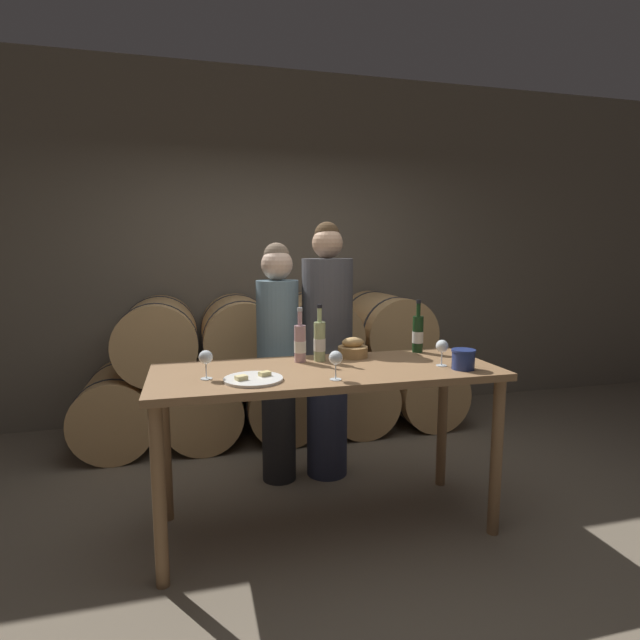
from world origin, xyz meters
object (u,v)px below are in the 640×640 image
person_left (278,358)px  wine_glass_far_left (206,358)px  wine_bottle_white (320,341)px  cheese_plate (253,379)px  wine_bottle_rose (300,343)px  person_right (327,349)px  tasting_table (327,389)px  blue_crock (463,358)px  wine_bottle_red (418,334)px  wine_glass_left (336,359)px  wine_glass_center (442,347)px  bread_basket (353,349)px

person_left → wine_glass_far_left: 0.90m
person_left → wine_bottle_white: bearing=-70.2°
cheese_plate → person_left: bearing=72.1°
wine_bottle_white → wine_bottle_rose: bearing=178.1°
person_right → wine_bottle_white: size_ratio=5.27×
tasting_table → person_right: bearing=74.4°
blue_crock → wine_bottle_red: bearing=94.7°
wine_glass_far_left → wine_bottle_rose: bearing=26.0°
person_left → cheese_plate: person_left is taller
blue_crock → wine_glass_far_left: 1.38m
wine_bottle_white → cheese_plate: wine_bottle_white is taller
wine_bottle_rose → wine_glass_left: (0.09, -0.44, -0.00)m
wine_bottle_rose → blue_crock: 0.92m
wine_bottle_red → wine_bottle_rose: 0.79m
wine_bottle_rose → blue_crock: bearing=-25.9°
tasting_table → wine_bottle_rose: wine_bottle_rose is taller
blue_crock → wine_glass_left: (-0.74, -0.04, 0.05)m
blue_crock → wine_glass_center: (-0.08, 0.10, 0.05)m
tasting_table → wine_glass_left: bearing=-94.6°
wine_bottle_rose → wine_glass_left: size_ratio=2.14×
wine_bottle_white → wine_glass_left: 0.44m
wine_bottle_rose → bread_basket: (0.34, 0.05, -0.06)m
person_left → person_right: bearing=-0.0°
person_left → wine_glass_left: size_ratio=10.93×
wine_bottle_red → wine_bottle_rose: wine_bottle_red is taller
wine_glass_left → wine_bottle_red: bearing=37.1°
person_left → wine_glass_center: 1.12m
person_left → wine_bottle_red: bearing=-24.3°
wine_bottle_rose → bread_basket: wine_bottle_rose is taller
blue_crock → person_left: bearing=135.4°
person_left → wine_bottle_red: person_left is taller
wine_glass_far_left → wine_glass_center: bearing=-1.6°
person_left → person_right: size_ratio=0.92×
person_right → wine_glass_center: (0.46, -0.77, 0.13)m
wine_bottle_white → cheese_plate: bearing=-141.0°
wine_bottle_rose → cheese_plate: wine_bottle_rose is taller
tasting_table → wine_glass_left: size_ratio=12.72×
tasting_table → wine_bottle_red: 0.77m
wine_bottle_red → wine_glass_center: wine_bottle_red is taller
person_left → cheese_plate: size_ratio=5.46×
tasting_table → blue_crock: bearing=-15.7°
person_left → wine_glass_left: 0.94m
wine_bottle_white → wine_glass_far_left: size_ratio=2.25×
bread_basket → cheese_plate: bearing=-148.6°
wine_glass_center → tasting_table: bearing=171.0°
wine_bottle_white → wine_bottle_rose: size_ratio=1.05×
wine_glass_far_left → person_left: bearing=56.1°
wine_bottle_white → blue_crock: size_ratio=2.55×
tasting_table → person_right: (0.19, 0.66, 0.09)m
bread_basket → wine_bottle_white: bearing=-167.3°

